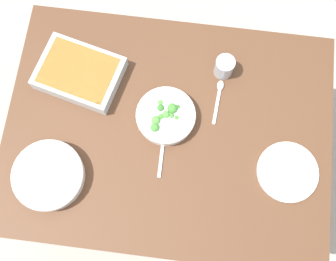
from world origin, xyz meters
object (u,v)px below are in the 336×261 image
object	(u,v)px
side_plate	(288,172)
spoon_by_stew	(47,166)
drink_cup	(224,67)
fork_on_table	(159,129)
stew_bowl	(49,176)
spoon_spare	(219,96)
broccoli_bowl	(166,116)
spoon_by_broccoli	(163,147)
baking_dish	(79,73)

from	to	relation	value
side_plate	spoon_by_stew	world-z (taller)	side_plate
drink_cup	fork_on_table	distance (m)	0.34
stew_bowl	spoon_spare	world-z (taller)	stew_bowl
drink_cup	fork_on_table	bearing A→B (deg)	50.78
side_plate	spoon_spare	distance (m)	0.37
broccoli_bowl	spoon_by_stew	distance (m)	0.46
broccoli_bowl	side_plate	xyz separation A→B (m)	(-0.46, 0.14, -0.02)
spoon_by_broccoli	fork_on_table	world-z (taller)	spoon_by_broccoli
side_plate	fork_on_table	world-z (taller)	side_plate
spoon_by_stew	broccoli_bowl	bearing A→B (deg)	-150.16
baking_dish	spoon_spare	distance (m)	0.53
drink_cup	side_plate	xyz separation A→B (m)	(-0.26, 0.36, -0.03)
fork_on_table	spoon_spare	bearing A→B (deg)	-142.44
spoon_by_stew	baking_dish	bearing A→B (deg)	-99.53
broccoli_bowl	drink_cup	xyz separation A→B (m)	(-0.19, -0.21, 0.01)
drink_cup	side_plate	world-z (taller)	drink_cup
broccoli_bowl	spoon_spare	distance (m)	0.22
stew_bowl	drink_cup	bearing A→B (deg)	-139.92
stew_bowl	side_plate	size ratio (longest dim) A/B	1.14
drink_cup	spoon_spare	bearing A→B (deg)	85.91
drink_cup	spoon_by_stew	distance (m)	0.74
side_plate	spoon_by_broccoli	world-z (taller)	side_plate
drink_cup	fork_on_table	xyz separation A→B (m)	(0.21, 0.26, -0.04)
baking_dish	spoon_by_stew	size ratio (longest dim) A/B	2.16
spoon_by_broccoli	stew_bowl	bearing A→B (deg)	22.57
fork_on_table	side_plate	bearing A→B (deg)	168.19
broccoli_bowl	fork_on_table	size ratio (longest dim) A/B	1.23
drink_cup	side_plate	size ratio (longest dim) A/B	0.39
fork_on_table	drink_cup	bearing A→B (deg)	-129.22
baking_dish	spoon_spare	bearing A→B (deg)	178.43
baking_dish	fork_on_table	bearing A→B (deg)	151.98
baking_dish	drink_cup	distance (m)	0.54
side_plate	drink_cup	bearing A→B (deg)	-53.68
drink_cup	fork_on_table	world-z (taller)	drink_cup
stew_bowl	broccoli_bowl	distance (m)	0.46
baking_dish	spoon_by_broccoli	distance (m)	0.42
fork_on_table	baking_dish	bearing A→B (deg)	-28.02
spoon_by_broccoli	side_plate	bearing A→B (deg)	175.46
baking_dish	side_plate	distance (m)	0.84
side_plate	stew_bowl	bearing A→B (deg)	8.32
broccoli_bowl	drink_cup	distance (m)	0.29
spoon_by_stew	fork_on_table	distance (m)	0.42
spoon_spare	baking_dish	bearing A→B (deg)	-1.57
side_plate	spoon_spare	bearing A→B (deg)	-43.43
broccoli_bowl	spoon_by_broccoli	bearing A→B (deg)	90.85
side_plate	spoon_by_broccoli	size ratio (longest dim) A/B	1.26
drink_cup	spoon_by_stew	xyz separation A→B (m)	(0.59, 0.44, -0.03)
side_plate	fork_on_table	distance (m)	0.49
stew_bowl	baking_dish	size ratio (longest dim) A/B	0.73
baking_dish	spoon_spare	xyz separation A→B (m)	(-0.53, 0.01, -0.03)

